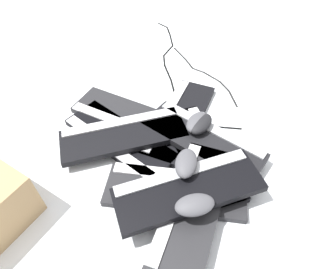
# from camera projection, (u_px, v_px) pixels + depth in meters

# --- Properties ---
(ground_plane) EXTENTS (3.20, 3.20, 0.00)m
(ground_plane) POSITION_uv_depth(u_px,v_px,m) (166.00, 136.00, 1.12)
(ground_plane) COLOR silver
(keyboard_0) EXTENTS (0.21, 0.46, 0.03)m
(keyboard_0) POSITION_uv_depth(u_px,v_px,m) (176.00, 191.00, 0.94)
(keyboard_0) COLOR #232326
(keyboard_0) RESTS_ON ground
(keyboard_1) EXTENTS (0.46, 0.28, 0.03)m
(keyboard_1) POSITION_uv_depth(u_px,v_px,m) (202.00, 153.00, 1.04)
(keyboard_1) COLOR black
(keyboard_1) RESTS_ON ground
(keyboard_2) EXTENTS (0.46, 0.31, 0.03)m
(keyboard_2) POSITION_uv_depth(u_px,v_px,m) (180.00, 119.00, 1.16)
(keyboard_2) COLOR black
(keyboard_2) RESTS_ON ground
(keyboard_3) EXTENTS (0.34, 0.46, 0.03)m
(keyboard_3) POSITION_uv_depth(u_px,v_px,m) (128.00, 116.00, 1.17)
(keyboard_3) COLOR #232326
(keyboard_3) RESTS_ON ground
(keyboard_4) EXTENTS (0.40, 0.43, 0.03)m
(keyboard_4) POSITION_uv_depth(u_px,v_px,m) (120.00, 139.00, 1.09)
(keyboard_4) COLOR black
(keyboard_4) RESTS_ON ground
(keyboard_5) EXTENTS (0.26, 0.46, 0.03)m
(keyboard_5) POSITION_uv_depth(u_px,v_px,m) (125.00, 135.00, 1.06)
(keyboard_5) COLOR black
(keyboard_5) RESTS_ON keyboard_4
(keyboard_6) EXTENTS (0.46, 0.29, 0.03)m
(keyboard_6) POSITION_uv_depth(u_px,v_px,m) (195.00, 205.00, 0.88)
(keyboard_6) COLOR #232326
(keyboard_6) RESTS_ON keyboard_0
(keyboard_7) EXTENTS (0.39, 0.44, 0.03)m
(keyboard_7) POSITION_uv_depth(u_px,v_px,m) (204.00, 139.00, 1.05)
(keyboard_7) COLOR black
(keyboard_7) RESTS_ON keyboard_1
(keyboard_8) EXTENTS (0.28, 0.46, 0.03)m
(keyboard_8) POSITION_uv_depth(u_px,v_px,m) (190.00, 189.00, 0.88)
(keyboard_8) COLOR black
(keyboard_8) RESTS_ON keyboard_6
(mouse_0) EXTENTS (0.13, 0.12, 0.04)m
(mouse_0) POSITION_uv_depth(u_px,v_px,m) (202.00, 124.00, 1.05)
(mouse_0) COLOR black
(mouse_0) RESTS_ON keyboard_7
(mouse_1) EXTENTS (0.09, 0.12, 0.04)m
(mouse_1) POSITION_uv_depth(u_px,v_px,m) (196.00, 205.00, 0.80)
(mouse_1) COLOR #4C4C51
(mouse_1) RESTS_ON keyboard_8
(mouse_2) EXTENTS (0.12, 0.09, 0.04)m
(mouse_2) POSITION_uv_depth(u_px,v_px,m) (187.00, 163.00, 0.90)
(mouse_2) COLOR #4C4C51
(mouse_2) RESTS_ON keyboard_8
(mouse_3) EXTENTS (0.13, 0.12, 0.04)m
(mouse_3) POSITION_uv_depth(u_px,v_px,m) (198.00, 122.00, 1.05)
(mouse_3) COLOR #4C4C51
(mouse_3) RESTS_ON keyboard_7
(cable_0) EXTENTS (0.45, 0.25, 0.01)m
(cable_0) POSITION_uv_depth(u_px,v_px,m) (205.00, 73.00, 1.37)
(cable_0) COLOR black
(cable_0) RESTS_ON ground
(cable_1) EXTENTS (0.84, 0.33, 0.01)m
(cable_1) POSITION_uv_depth(u_px,v_px,m) (179.00, 71.00, 1.38)
(cable_1) COLOR black
(cable_1) RESTS_ON ground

